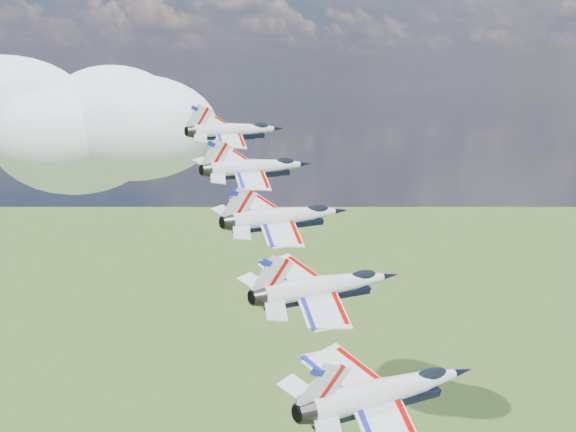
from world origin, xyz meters
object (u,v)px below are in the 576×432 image
Objects in this scene: jet_1 at (259,167)px; jet_3 at (329,285)px; jet_4 at (391,390)px; jet_2 at (288,216)px; jet_0 at (237,130)px.

jet_1 is 1.00× the size of jet_3.
jet_3 is 1.00× the size of jet_4.
jet_4 is (9.34, -7.79, -3.22)m from jet_3.
jet_2 is at bearing 165.08° from jet_4.
jet_2 is (9.34, -7.79, -3.22)m from jet_1.
jet_4 is (37.37, -31.14, -12.86)m from jet_0.
jet_2 is (18.69, -15.57, -6.43)m from jet_0.
jet_0 is 1.00× the size of jet_3.
jet_3 is 12.58m from jet_4.
jet_3 is (9.34, -7.79, -3.22)m from jet_2.
jet_0 is 25.16m from jet_2.
jet_4 is (28.03, -23.36, -9.65)m from jet_1.
jet_2 is 25.16m from jet_4.
jet_0 is at bearing 165.08° from jet_4.
jet_3 reaches higher than jet_4.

